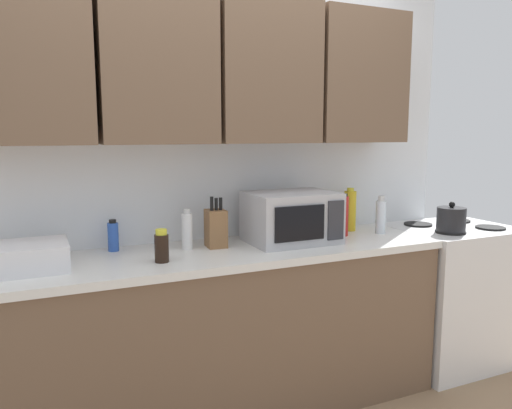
{
  "coord_description": "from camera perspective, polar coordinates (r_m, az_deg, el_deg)",
  "views": [
    {
      "loc": [
        -0.88,
        -2.67,
        1.51
      ],
      "look_at": [
        0.21,
        -0.25,
        1.12
      ],
      "focal_mm": 34.65,
      "sensor_mm": 36.0,
      "label": 1
    }
  ],
  "objects": [
    {
      "name": "counter_run",
      "position": [
        2.73,
        -3.69,
        -14.42
      ],
      "size": [
        2.4,
        0.63,
        0.9
      ],
      "color": "brown",
      "rests_on": "ground_plane"
    },
    {
      "name": "wall_back_with_cabinets",
      "position": [
        2.74,
        -5.65,
        9.7
      ],
      "size": [
        3.27,
        0.38,
        2.6
      ],
      "color": "white",
      "rests_on": "ground_plane"
    },
    {
      "name": "bottle_clear_tall",
      "position": [
        3.08,
        14.2,
        -1.32
      ],
      "size": [
        0.06,
        0.06,
        0.23
      ],
      "color": "silver",
      "rests_on": "counter_run"
    },
    {
      "name": "bottle_soy_dark",
      "position": [
        2.37,
        -10.84,
        -4.79
      ],
      "size": [
        0.07,
        0.07,
        0.16
      ],
      "color": "black",
      "rests_on": "counter_run"
    },
    {
      "name": "bottle_white_jar",
      "position": [
        2.6,
        -7.96,
        -3.0
      ],
      "size": [
        0.06,
        0.06,
        0.21
      ],
      "color": "white",
      "rests_on": "counter_run"
    },
    {
      "name": "dish_rack",
      "position": [
        2.43,
        -25.33,
        -5.52
      ],
      "size": [
        0.38,
        0.3,
        0.12
      ],
      "primitive_type": "cube",
      "color": "silver",
      "rests_on": "counter_run"
    },
    {
      "name": "bottle_red_sauce",
      "position": [
        2.96,
        9.98,
        -1.25
      ],
      "size": [
        0.07,
        0.07,
        0.25
      ],
      "color": "red",
      "rests_on": "counter_run"
    },
    {
      "name": "microwave",
      "position": [
        2.75,
        4.11,
        -1.48
      ],
      "size": [
        0.48,
        0.37,
        0.28
      ],
      "color": "#B7B7BC",
      "rests_on": "counter_run"
    },
    {
      "name": "knife_block",
      "position": [
        2.64,
        -4.66,
        -2.7
      ],
      "size": [
        0.11,
        0.13,
        0.27
      ],
      "color": "brown",
      "rests_on": "counter_run"
    },
    {
      "name": "kettle",
      "position": [
        3.23,
        21.6,
        -1.58
      ],
      "size": [
        0.17,
        0.17,
        0.18
      ],
      "color": "black",
      "rests_on": "stove_range"
    },
    {
      "name": "bottle_blue_cleaner",
      "position": [
        2.65,
        -16.17,
        -3.54
      ],
      "size": [
        0.06,
        0.06,
        0.16
      ],
      "color": "#2D56B7",
      "rests_on": "counter_run"
    },
    {
      "name": "bottle_yellow_mustard",
      "position": [
        3.13,
        10.79,
        -0.67
      ],
      "size": [
        0.07,
        0.07,
        0.27
      ],
      "color": "gold",
      "rests_on": "counter_run"
    },
    {
      "name": "stove_range",
      "position": [
        3.56,
        21.45,
        -9.52
      ],
      "size": [
        0.76,
        0.64,
        0.91
      ],
      "color": "silver",
      "rests_on": "ground_plane"
    }
  ]
}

